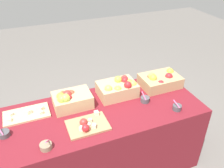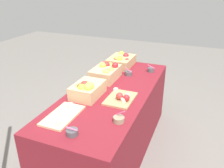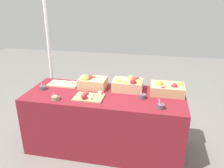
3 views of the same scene
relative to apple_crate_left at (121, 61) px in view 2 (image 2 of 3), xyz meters
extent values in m
plane|color=slate|center=(-0.73, -0.16, -0.81)|extent=(10.00, 10.00, 0.00)
cube|color=maroon|center=(-0.73, -0.16, -0.44)|extent=(1.90, 0.76, 0.74)
cube|color=tan|center=(0.00, 0.00, -0.01)|extent=(0.39, 0.28, 0.11)
sphere|color=#B2C64C|center=(-0.09, 0.02, 0.05)|extent=(0.08, 0.08, 0.08)
sphere|color=gold|center=(-0.09, -0.01, 0.06)|extent=(0.08, 0.08, 0.08)
sphere|color=gold|center=(0.15, 0.05, 0.04)|extent=(0.08, 0.08, 0.08)
sphere|color=#D14C33|center=(-0.09, 0.03, 0.04)|extent=(0.08, 0.08, 0.08)
sphere|color=red|center=(-0.05, -0.09, 0.02)|extent=(0.08, 0.08, 0.08)
sphere|color=red|center=(0.08, -0.04, 0.05)|extent=(0.08, 0.08, 0.08)
cube|color=tan|center=(-0.48, 0.01, 0.00)|extent=(0.37, 0.26, 0.13)
sphere|color=red|center=(-0.40, -0.07, 0.08)|extent=(0.07, 0.07, 0.07)
sphere|color=#B2332D|center=(-0.38, 0.06, 0.07)|extent=(0.07, 0.07, 0.07)
sphere|color=red|center=(-0.38, 0.04, 0.06)|extent=(0.07, 0.07, 0.07)
sphere|color=#B2C64C|center=(-0.34, -0.05, 0.06)|extent=(0.07, 0.07, 0.07)
sphere|color=#99B742|center=(-0.35, 0.01, 0.05)|extent=(0.07, 0.07, 0.07)
sphere|color=#99B742|center=(-0.44, 0.06, 0.08)|extent=(0.07, 0.07, 0.07)
sphere|color=#B2C64C|center=(-0.59, -0.04, 0.06)|extent=(0.07, 0.07, 0.07)
sphere|color=#99B742|center=(-0.50, -0.07, 0.05)|extent=(0.07, 0.07, 0.07)
cube|color=tan|center=(-0.92, 0.00, 0.00)|extent=(0.34, 0.24, 0.13)
sphere|color=#99B742|center=(-0.99, 0.06, 0.03)|extent=(0.08, 0.08, 0.08)
sphere|color=gold|center=(-1.02, 0.01, 0.06)|extent=(0.08, 0.08, 0.08)
sphere|color=#D14C33|center=(-0.99, 0.04, 0.05)|extent=(0.08, 0.08, 0.08)
sphere|color=#D14C33|center=(-0.92, 0.04, 0.04)|extent=(0.08, 0.08, 0.08)
sphere|color=#B2332D|center=(-0.96, 0.01, 0.06)|extent=(0.08, 0.08, 0.08)
sphere|color=#99B742|center=(-1.02, -0.05, 0.07)|extent=(0.08, 0.08, 0.08)
sphere|color=#B2C64C|center=(-0.99, -0.06, 0.08)|extent=(0.08, 0.08, 0.08)
sphere|color=red|center=(-0.96, -0.03, 0.05)|extent=(0.08, 0.08, 0.08)
sphere|color=#B2C64C|center=(-1.03, -0.03, 0.04)|extent=(0.08, 0.08, 0.08)
cube|color=tan|center=(-0.88, -0.31, -0.06)|extent=(0.34, 0.24, 0.02)
sphere|color=red|center=(-0.91, -0.38, -0.02)|extent=(0.06, 0.06, 0.06)
cube|color=beige|center=(-0.77, -0.23, -0.03)|extent=(0.04, 0.04, 0.04)
cube|color=beige|center=(-0.94, -0.36, -0.03)|extent=(0.05, 0.05, 0.03)
cube|color=beige|center=(-0.85, -0.29, -0.04)|extent=(0.03, 0.03, 0.03)
cube|color=beige|center=(-0.84, -0.37, -0.03)|extent=(0.05, 0.05, 0.03)
cube|color=beige|center=(-0.87, -0.34, -0.03)|extent=(0.03, 0.03, 0.03)
sphere|color=#B2332D|center=(-0.91, -0.32, -0.02)|extent=(0.07, 0.07, 0.07)
cube|color=#D1B284|center=(-1.33, 0.02, -0.06)|extent=(0.39, 0.21, 0.02)
cube|color=beige|center=(-1.21, -0.03, -0.03)|extent=(0.04, 0.04, 0.03)
cube|color=beige|center=(-1.46, 0.04, -0.03)|extent=(0.04, 0.04, 0.03)
cube|color=beige|center=(-1.31, 0.01, -0.03)|extent=(0.05, 0.05, 0.04)
cube|color=beige|center=(-1.47, -0.03, -0.03)|extent=(0.03, 0.03, 0.03)
cube|color=beige|center=(-1.21, 0.02, -0.03)|extent=(0.05, 0.05, 0.04)
cylinder|color=#4C4C51|center=(-0.07, -0.41, -0.04)|extent=(0.08, 0.08, 0.05)
cylinder|color=#EA598C|center=(-0.08, -0.41, 0.00)|extent=(0.03, 0.09, 0.05)
cylinder|color=#4C4C51|center=(-0.27, -0.19, -0.04)|extent=(0.08, 0.08, 0.05)
cylinder|color=#EA598C|center=(-0.29, -0.19, 0.01)|extent=(0.02, 0.08, 0.06)
cylinder|color=#4C4C51|center=(-1.52, -0.18, -0.05)|extent=(0.09, 0.09, 0.04)
cylinder|color=#EA598C|center=(-1.53, -0.19, 0.00)|extent=(0.04, 0.08, 0.04)
cylinder|color=gray|center=(-1.23, -0.43, -0.04)|extent=(0.09, 0.09, 0.04)
cylinder|color=#EA598C|center=(-1.22, -0.44, 0.00)|extent=(0.04, 0.09, 0.07)
camera|label=1|loc=(-1.25, -1.77, 1.28)|focal=38.32mm
camera|label=2|loc=(-2.71, -0.98, 0.97)|focal=37.79mm
camera|label=3|loc=(-0.14, -2.56, 1.03)|focal=36.15mm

